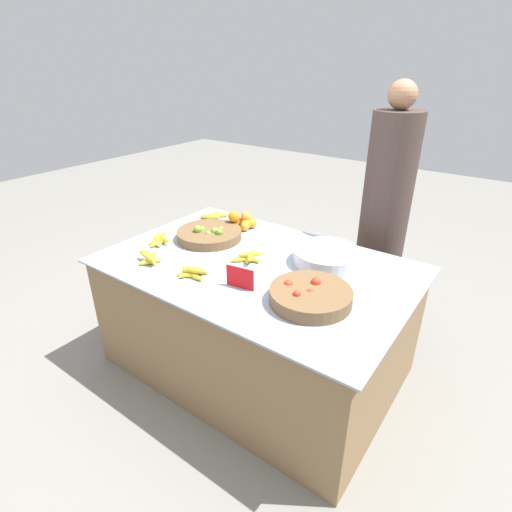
{
  "coord_description": "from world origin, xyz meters",
  "views": [
    {
      "loc": [
        1.21,
        -1.67,
        1.82
      ],
      "look_at": [
        0.0,
        0.0,
        0.8
      ],
      "focal_mm": 28.0,
      "sensor_mm": 36.0,
      "label": 1
    }
  ],
  "objects_px": {
    "lime_bowl": "(209,234)",
    "tomato_basket": "(310,296)",
    "vendor_person": "(383,224)",
    "price_sign": "(240,278)",
    "metal_bowl": "(327,256)"
  },
  "relations": [
    {
      "from": "metal_bowl",
      "to": "vendor_person",
      "type": "height_order",
      "value": "vendor_person"
    },
    {
      "from": "lime_bowl",
      "to": "tomato_basket",
      "type": "bearing_deg",
      "value": -17.35
    },
    {
      "from": "vendor_person",
      "to": "lime_bowl",
      "type": "bearing_deg",
      "value": -137.27
    },
    {
      "from": "metal_bowl",
      "to": "lime_bowl",
      "type": "bearing_deg",
      "value": -170.14
    },
    {
      "from": "lime_bowl",
      "to": "tomato_basket",
      "type": "distance_m",
      "value": 0.96
    },
    {
      "from": "tomato_basket",
      "to": "price_sign",
      "type": "height_order",
      "value": "price_sign"
    },
    {
      "from": "lime_bowl",
      "to": "price_sign",
      "type": "distance_m",
      "value": 0.68
    },
    {
      "from": "metal_bowl",
      "to": "vendor_person",
      "type": "bearing_deg",
      "value": 82.65
    },
    {
      "from": "lime_bowl",
      "to": "vendor_person",
      "type": "height_order",
      "value": "vendor_person"
    },
    {
      "from": "vendor_person",
      "to": "price_sign",
      "type": "bearing_deg",
      "value": -105.11
    },
    {
      "from": "lime_bowl",
      "to": "vendor_person",
      "type": "distance_m",
      "value": 1.2
    },
    {
      "from": "price_sign",
      "to": "vendor_person",
      "type": "xyz_separation_m",
      "value": [
        0.32,
        1.19,
        -0.01
      ]
    },
    {
      "from": "tomato_basket",
      "to": "price_sign",
      "type": "bearing_deg",
      "value": -165.33
    },
    {
      "from": "price_sign",
      "to": "metal_bowl",
      "type": "bearing_deg",
      "value": 56.85
    },
    {
      "from": "tomato_basket",
      "to": "metal_bowl",
      "type": "height_order",
      "value": "tomato_basket"
    }
  ]
}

